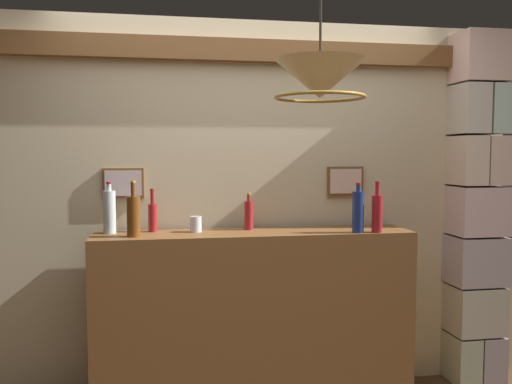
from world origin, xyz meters
TOP-DOWN VIEW (x-y plane):
  - panelled_rear_partition at (-0.00, 1.10)m, footprint 3.64×0.15m
  - stone_pillar at (1.56, 0.96)m, footprint 0.36×0.33m
  - bar_shelf_unit at (0.00, 0.83)m, footprint 1.96×0.39m
  - liquor_bottle_brandy at (-0.02, 0.93)m, footprint 0.05×0.05m
  - liquor_bottle_mezcal at (-0.87, 0.91)m, footprint 0.08×0.08m
  - liquor_bottle_bourbon at (0.73, 0.68)m, footprint 0.07×0.07m
  - liquor_bottle_rye at (-0.72, 0.76)m, footprint 0.08×0.08m
  - liquor_bottle_sherry at (-0.62, 0.94)m, footprint 0.05×0.05m
  - liquor_bottle_gin at (0.62, 0.69)m, footprint 0.07×0.07m
  - glass_tumbler_rocks at (-0.36, 0.88)m, footprint 0.07×0.07m
  - pendant_lamp at (0.17, 0.03)m, footprint 0.42×0.42m

SIDE VIEW (x-z plane):
  - bar_shelf_unit at x=0.00m, z-range 0.00..1.11m
  - glass_tumbler_rocks at x=-0.36m, z-range 1.11..1.20m
  - stone_pillar at x=1.56m, z-range 0.01..2.39m
  - liquor_bottle_brandy at x=-0.02m, z-range 1.08..1.32m
  - liquor_bottle_sherry at x=-0.62m, z-range 1.07..1.34m
  - liquor_bottle_rye at x=-0.72m, z-range 1.07..1.39m
  - liquor_bottle_bourbon at x=0.73m, z-range 1.07..1.39m
  - liquor_bottle_gin at x=0.62m, z-range 1.08..1.39m
  - liquor_bottle_mezcal at x=-0.87m, z-range 1.08..1.39m
  - panelled_rear_partition at x=0.00m, z-range 0.07..2.51m
  - pendant_lamp at x=0.17m, z-range 1.69..2.16m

